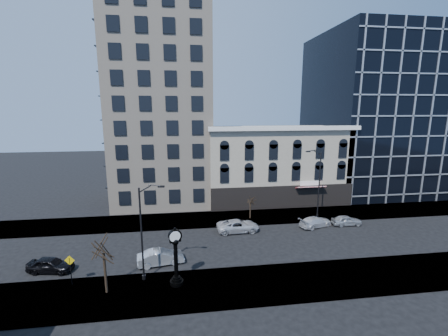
{
  "coord_description": "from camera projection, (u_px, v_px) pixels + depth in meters",
  "views": [
    {
      "loc": [
        -2.71,
        -30.89,
        15.11
      ],
      "look_at": [
        2.0,
        4.0,
        8.0
      ],
      "focal_mm": 24.0,
      "sensor_mm": 36.0,
      "label": 1
    }
  ],
  "objects": [
    {
      "name": "car_far_c",
      "position": [
        346.0,
        220.0,
        39.09
      ],
      "size": [
        3.85,
        1.58,
        1.31
      ],
      "primitive_type": "imported",
      "rotation": [
        0.0,
        0.0,
        1.56
      ],
      "color": "#A5A8AD",
      "rests_on": "ground"
    },
    {
      "name": "sidewalk_near",
      "position": [
        220.0,
        287.0,
        25.57
      ],
      "size": [
        160.0,
        6.0,
        0.12
      ],
      "primitive_type": "cube",
      "color": "gray",
      "rests_on": "ground"
    },
    {
      "name": "bare_tree_far",
      "position": [
        250.0,
        198.0,
        40.95
      ],
      "size": [
        2.18,
        2.18,
        3.74
      ],
      "color": "#2E2217",
      "rests_on": "sidewalk_far"
    },
    {
      "name": "bare_tree_near",
      "position": [
        103.0,
        244.0,
        23.93
      ],
      "size": [
        3.29,
        3.29,
        5.65
      ],
      "color": "#2E2217",
      "rests_on": "sidewalk_near"
    },
    {
      "name": "cream_tower",
      "position": [
        160.0,
        80.0,
        47.07
      ],
      "size": [
        15.9,
        15.4,
        42.5
      ],
      "color": "beige",
      "rests_on": "ground"
    },
    {
      "name": "street_lamp_far",
      "position": [
        315.0,
        166.0,
        40.0
      ],
      "size": [
        2.51,
        0.49,
        9.7
      ],
      "rotation": [
        0.0,
        0.0,
        3.22
      ],
      "color": "black",
      "rests_on": "sidewalk_far"
    },
    {
      "name": "street_lamp_near",
      "position": [
        147.0,
        207.0,
        25.27
      ],
      "size": [
        2.29,
        0.7,
        8.91
      ],
      "rotation": [
        0.0,
        0.0,
        -0.2
      ],
      "color": "black",
      "rests_on": "sidewalk_near"
    },
    {
      "name": "ground",
      "position": [
        211.0,
        246.0,
        33.36
      ],
      "size": [
        160.0,
        160.0,
        0.0
      ],
      "primitive_type": "plane",
      "color": "black",
      "rests_on": "ground"
    },
    {
      "name": "car_far_b",
      "position": [
        315.0,
        222.0,
        38.6
      ],
      "size": [
        4.88,
        3.21,
        1.32
      ],
      "primitive_type": "imported",
      "rotation": [
        0.0,
        0.0,
        1.9
      ],
      "color": "silver",
      "rests_on": "ground"
    },
    {
      "name": "car_near_a",
      "position": [
        51.0,
        265.0,
        27.95
      ],
      "size": [
        4.32,
        2.3,
        1.4
      ],
      "primitive_type": "imported",
      "rotation": [
        0.0,
        0.0,
        1.41
      ],
      "color": "black",
      "rests_on": "ground"
    },
    {
      "name": "car_near_b",
      "position": [
        161.0,
        257.0,
        29.31
      ],
      "size": [
        4.7,
        2.32,
        1.48
      ],
      "primitive_type": "imported",
      "rotation": [
        0.0,
        0.0,
        1.74
      ],
      "color": "#A5A8AD",
      "rests_on": "ground"
    },
    {
      "name": "street_clock",
      "position": [
        176.0,
        259.0,
        25.46
      ],
      "size": [
        1.18,
        1.18,
        5.21
      ],
      "rotation": [
        0.0,
        0.0,
        0.34
      ],
      "color": "black",
      "rests_on": "sidewalk_near"
    },
    {
      "name": "victorian_row",
      "position": [
        275.0,
        164.0,
        49.18
      ],
      "size": [
        22.6,
        11.19,
        12.5
      ],
      "color": "#A79D89",
      "rests_on": "ground"
    },
    {
      "name": "warning_sign",
      "position": [
        70.0,
        265.0,
        25.48
      ],
      "size": [
        0.88,
        0.18,
        2.7
      ],
      "rotation": [
        0.0,
        0.0,
        -0.15
      ],
      "color": "black",
      "rests_on": "sidewalk_near"
    },
    {
      "name": "sidewalk_far",
      "position": [
        206.0,
        219.0,
        41.11
      ],
      "size": [
        160.0,
        6.0,
        0.12
      ],
      "primitive_type": "cube",
      "color": "gray",
      "rests_on": "ground"
    },
    {
      "name": "car_far_a",
      "position": [
        238.0,
        226.0,
        37.08
      ],
      "size": [
        5.36,
        2.66,
        1.46
      ],
      "primitive_type": "imported",
      "rotation": [
        0.0,
        0.0,
        1.62
      ],
      "color": "silver",
      "rests_on": "ground"
    },
    {
      "name": "glass_office",
      "position": [
        373.0,
        114.0,
        55.09
      ],
      "size": [
        20.0,
        20.15,
        28.0
      ],
      "color": "black",
      "rests_on": "ground"
    }
  ]
}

